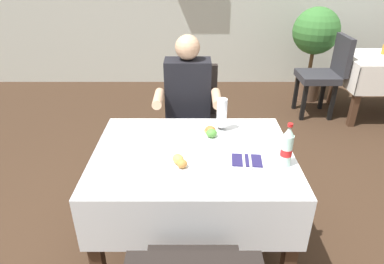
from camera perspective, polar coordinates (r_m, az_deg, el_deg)
ground_plane at (r=2.42m, az=-0.67°, el=-19.43°), size 11.00×11.00×0.00m
main_dining_table at (r=2.10m, az=0.01°, el=-7.15°), size 1.19×0.92×0.73m
chair_far_diner_seat at (r=2.85m, az=-0.05°, el=2.47°), size 0.44×0.50×0.97m
seated_diner_far at (r=2.68m, az=-0.89°, el=4.49°), size 0.50×0.46×1.26m
plate_near_camera at (r=1.87m, az=-1.98°, el=-5.41°), size 0.23×0.23×0.07m
plate_far_diner at (r=2.16m, az=2.48°, el=-0.47°), size 0.26×0.26×0.07m
beer_glass_left at (r=2.21m, az=4.92°, el=2.90°), size 0.07×0.07×0.23m
cola_bottle_primary at (r=1.90m, az=15.70°, el=-2.52°), size 0.06×0.06×0.26m
napkin_cutlery_set at (r=1.95m, az=9.16°, el=-4.74°), size 0.18×0.19×0.01m
background_dining_table at (r=4.65m, az=29.88°, el=8.93°), size 1.00×0.78×0.73m
background_chair_left at (r=4.34m, az=21.67°, el=9.60°), size 0.50×0.44×0.97m
background_table_tumbler at (r=4.68m, az=29.82°, el=12.13°), size 0.06×0.06×0.11m
potted_plant_corner at (r=4.76m, az=19.97°, el=14.51°), size 0.59×0.59×1.22m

